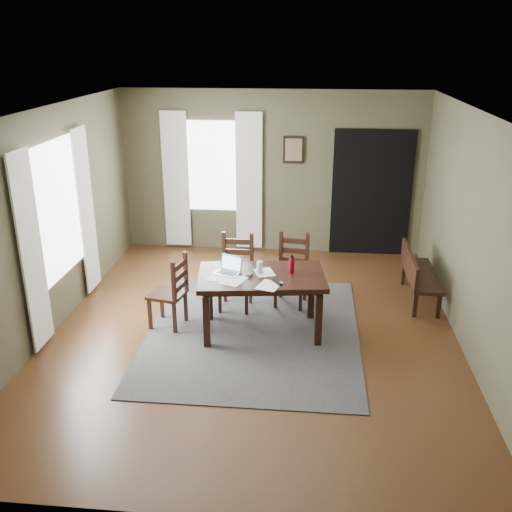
# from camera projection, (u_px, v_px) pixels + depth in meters

# --- Properties ---
(ground) EXTENTS (5.00, 6.00, 0.01)m
(ground) POSITION_uv_depth(u_px,v_px,m) (254.00, 332.00, 7.16)
(ground) COLOR #492C16
(room_shell) EXTENTS (5.02, 6.02, 2.71)m
(room_shell) POSITION_uv_depth(u_px,v_px,m) (253.00, 192.00, 6.51)
(room_shell) COLOR #4A4730
(room_shell) RESTS_ON ground
(rug) EXTENTS (2.60, 3.20, 0.01)m
(rug) POSITION_uv_depth(u_px,v_px,m) (254.00, 331.00, 7.15)
(rug) COLOR #393939
(rug) RESTS_ON ground
(dining_table) EXTENTS (1.63, 1.10, 0.76)m
(dining_table) POSITION_uv_depth(u_px,v_px,m) (262.00, 282.00, 6.91)
(dining_table) COLOR black
(dining_table) RESTS_ON rug
(chair_end) EXTENTS (0.49, 0.49, 0.95)m
(chair_end) POSITION_uv_depth(u_px,v_px,m) (171.00, 292.00, 7.13)
(chair_end) COLOR black
(chair_end) RESTS_ON rug
(chair_back_left) EXTENTS (0.46, 0.46, 1.01)m
(chair_back_left) POSITION_uv_depth(u_px,v_px,m) (236.00, 273.00, 7.64)
(chair_back_left) COLOR black
(chair_back_left) RESTS_ON rug
(chair_back_right) EXTENTS (0.48, 0.49, 0.97)m
(chair_back_right) POSITION_uv_depth(u_px,v_px,m) (292.00, 271.00, 7.76)
(chair_back_right) COLOR black
(chair_back_right) RESTS_ON rug
(bench) EXTENTS (0.40, 1.25, 0.70)m
(bench) POSITION_uv_depth(u_px,v_px,m) (417.00, 272.00, 7.87)
(bench) COLOR black
(bench) RESTS_ON ground
(laptop) EXTENTS (0.36, 0.33, 0.20)m
(laptop) POSITION_uv_depth(u_px,v_px,m) (229.00, 269.00, 6.93)
(laptop) COLOR #B7B7BC
(laptop) RESTS_ON dining_table
(computer_mouse) EXTENTS (0.07, 0.10, 0.03)m
(computer_mouse) POSITION_uv_depth(u_px,v_px,m) (250.00, 275.00, 6.84)
(computer_mouse) COLOR #3F3F42
(computer_mouse) RESTS_ON dining_table
(tv_remote) EXTENTS (0.14, 0.17, 0.02)m
(tv_remote) POSITION_uv_depth(u_px,v_px,m) (277.00, 282.00, 6.64)
(tv_remote) COLOR black
(tv_remote) RESTS_ON dining_table
(drinking_glass) EXTENTS (0.08, 0.08, 0.16)m
(drinking_glass) POSITION_uv_depth(u_px,v_px,m) (260.00, 268.00, 6.88)
(drinking_glass) COLOR silver
(drinking_glass) RESTS_ON dining_table
(water_bottle) EXTENTS (0.07, 0.07, 0.23)m
(water_bottle) POSITION_uv_depth(u_px,v_px,m) (292.00, 265.00, 6.90)
(water_bottle) COLOR #AA0D20
(water_bottle) RESTS_ON dining_table
(paper_a) EXTENTS (0.23, 0.28, 0.00)m
(paper_a) POSITION_uv_depth(u_px,v_px,m) (217.00, 277.00, 6.81)
(paper_a) COLOR white
(paper_a) RESTS_ON dining_table
(paper_b) EXTENTS (0.32, 0.36, 0.00)m
(paper_b) POSITION_uv_depth(u_px,v_px,m) (269.00, 285.00, 6.58)
(paper_b) COLOR white
(paper_b) RESTS_ON dining_table
(paper_c) EXTENTS (0.30, 0.34, 0.00)m
(paper_c) POSITION_uv_depth(u_px,v_px,m) (264.00, 272.00, 6.95)
(paper_c) COLOR white
(paper_c) RESTS_ON dining_table
(paper_e) EXTENTS (0.34, 0.38, 0.00)m
(paper_e) POSITION_uv_depth(u_px,v_px,m) (234.00, 280.00, 6.71)
(paper_e) COLOR white
(paper_e) RESTS_ON dining_table
(window_left) EXTENTS (0.01, 1.30, 1.70)m
(window_left) POSITION_uv_depth(u_px,v_px,m) (57.00, 210.00, 7.05)
(window_left) COLOR white
(window_left) RESTS_ON ground
(window_back) EXTENTS (1.00, 0.01, 1.50)m
(window_back) POSITION_uv_depth(u_px,v_px,m) (212.00, 166.00, 9.49)
(window_back) COLOR white
(window_back) RESTS_ON ground
(curtain_left_near) EXTENTS (0.03, 0.48, 2.30)m
(curtain_left_near) POSITION_uv_depth(u_px,v_px,m) (31.00, 253.00, 6.38)
(curtain_left_near) COLOR silver
(curtain_left_near) RESTS_ON ground
(curtain_left_far) EXTENTS (0.03, 0.48, 2.30)m
(curtain_left_far) POSITION_uv_depth(u_px,v_px,m) (86.00, 211.00, 7.90)
(curtain_left_far) COLOR silver
(curtain_left_far) RESTS_ON ground
(curtain_back_left) EXTENTS (0.44, 0.03, 2.30)m
(curtain_back_left) POSITION_uv_depth(u_px,v_px,m) (176.00, 180.00, 9.61)
(curtain_back_left) COLOR silver
(curtain_back_left) RESTS_ON ground
(curtain_back_right) EXTENTS (0.44, 0.03, 2.30)m
(curtain_back_right) POSITION_uv_depth(u_px,v_px,m) (249.00, 182.00, 9.50)
(curtain_back_right) COLOR silver
(curtain_back_right) RESTS_ON ground
(framed_picture) EXTENTS (0.34, 0.03, 0.44)m
(framed_picture) POSITION_uv_depth(u_px,v_px,m) (294.00, 150.00, 9.26)
(framed_picture) COLOR black
(framed_picture) RESTS_ON ground
(doorway_back) EXTENTS (1.30, 0.03, 2.10)m
(doorway_back) POSITION_uv_depth(u_px,v_px,m) (371.00, 193.00, 9.39)
(doorway_back) COLOR black
(doorway_back) RESTS_ON ground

